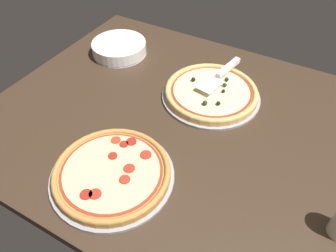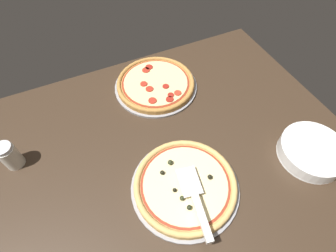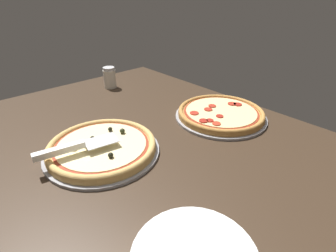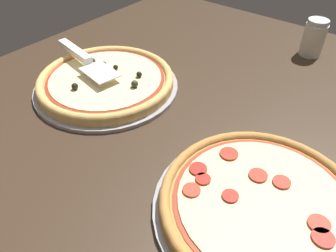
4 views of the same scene
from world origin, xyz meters
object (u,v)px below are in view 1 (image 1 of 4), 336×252
(pizza_front, at_px, (212,92))
(pizza_back, at_px, (112,172))
(serving_spatula, at_px, (225,71))
(plate_stack, at_px, (119,48))

(pizza_front, xyz_separation_m, pizza_back, (0.11, 0.50, -0.00))
(pizza_front, distance_m, serving_spatula, 0.11)
(pizza_front, bearing_deg, plate_stack, -9.41)
(serving_spatula, bearing_deg, pizza_back, 79.66)
(pizza_front, bearing_deg, serving_spatula, -92.00)
(pizza_back, bearing_deg, serving_spatula, -100.34)
(pizza_back, bearing_deg, pizza_front, -102.06)
(pizza_back, height_order, plate_stack, plate_stack)
(pizza_front, xyz_separation_m, plate_stack, (0.49, -0.08, 0.00))
(pizza_front, relative_size, plate_stack, 1.47)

